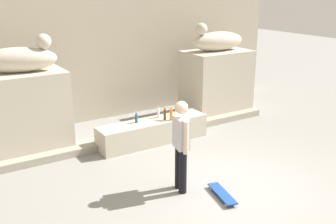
{
  "coord_description": "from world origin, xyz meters",
  "views": [
    {
      "loc": [
        -4.41,
        -4.98,
        3.56
      ],
      "look_at": [
        -0.29,
        1.54,
        1.1
      ],
      "focal_mm": 43.15,
      "sensor_mm": 36.0,
      "label": 1
    }
  ],
  "objects_px": {
    "statue_reclining_left": "(19,59)",
    "bottle_clear": "(158,113)",
    "skateboard": "(222,194)",
    "bottle_brown": "(165,115)",
    "bottle_orange": "(171,115)",
    "skater": "(181,142)",
    "bottle_blue": "(136,118)",
    "statue_reclining_right": "(217,40)"
  },
  "relations": [
    {
      "from": "skateboard",
      "to": "skater",
      "type": "bearing_deg",
      "value": -128.84
    },
    {
      "from": "skateboard",
      "to": "bottle_brown",
      "type": "relative_size",
      "value": 2.67
    },
    {
      "from": "bottle_blue",
      "to": "bottle_clear",
      "type": "bearing_deg",
      "value": 4.48
    },
    {
      "from": "statue_reclining_right",
      "to": "skateboard",
      "type": "relative_size",
      "value": 1.97
    },
    {
      "from": "statue_reclining_left",
      "to": "skateboard",
      "type": "height_order",
      "value": "statue_reclining_left"
    },
    {
      "from": "bottle_blue",
      "to": "bottle_brown",
      "type": "distance_m",
      "value": 0.68
    },
    {
      "from": "bottle_orange",
      "to": "bottle_clear",
      "type": "bearing_deg",
      "value": 113.75
    },
    {
      "from": "bottle_blue",
      "to": "bottle_orange",
      "type": "relative_size",
      "value": 0.79
    },
    {
      "from": "statue_reclining_left",
      "to": "skateboard",
      "type": "distance_m",
      "value": 4.92
    },
    {
      "from": "statue_reclining_right",
      "to": "bottle_blue",
      "type": "height_order",
      "value": "statue_reclining_right"
    },
    {
      "from": "skateboard",
      "to": "bottle_orange",
      "type": "distance_m",
      "value": 2.8
    },
    {
      "from": "skater",
      "to": "bottle_orange",
      "type": "distance_m",
      "value": 2.34
    },
    {
      "from": "statue_reclining_left",
      "to": "bottle_blue",
      "type": "relative_size",
      "value": 6.58
    },
    {
      "from": "skater",
      "to": "bottle_brown",
      "type": "relative_size",
      "value": 5.42
    },
    {
      "from": "statue_reclining_left",
      "to": "bottle_clear",
      "type": "bearing_deg",
      "value": -3.1
    },
    {
      "from": "bottle_clear",
      "to": "bottle_orange",
      "type": "relative_size",
      "value": 0.84
    },
    {
      "from": "statue_reclining_left",
      "to": "bottle_clear",
      "type": "xyz_separation_m",
      "value": [
        2.84,
        -0.84,
        -1.44
      ]
    },
    {
      "from": "statue_reclining_left",
      "to": "bottle_clear",
      "type": "height_order",
      "value": "statue_reclining_left"
    },
    {
      "from": "bottle_orange",
      "to": "bottle_brown",
      "type": "relative_size",
      "value": 1.06
    },
    {
      "from": "skater",
      "to": "bottle_blue",
      "type": "bearing_deg",
      "value": -175.4
    },
    {
      "from": "statue_reclining_left",
      "to": "skater",
      "type": "distance_m",
      "value": 3.9
    },
    {
      "from": "bottle_brown",
      "to": "statue_reclining_right",
      "type": "bearing_deg",
      "value": 24.76
    },
    {
      "from": "skater",
      "to": "bottle_brown",
      "type": "xyz_separation_m",
      "value": [
        1.0,
        2.15,
        -0.26
      ]
    },
    {
      "from": "statue_reclining_left",
      "to": "bottle_orange",
      "type": "distance_m",
      "value": 3.5
    },
    {
      "from": "statue_reclining_right",
      "to": "bottle_clear",
      "type": "xyz_separation_m",
      "value": [
        -2.37,
        -0.85,
        -1.44
      ]
    },
    {
      "from": "bottle_blue",
      "to": "bottle_clear",
      "type": "xyz_separation_m",
      "value": [
        0.62,
        0.05,
        0.01
      ]
    },
    {
      "from": "statue_reclining_right",
      "to": "bottle_clear",
      "type": "distance_m",
      "value": 2.9
    },
    {
      "from": "skater",
      "to": "bottle_blue",
      "type": "height_order",
      "value": "skater"
    },
    {
      "from": "skater",
      "to": "bottle_orange",
      "type": "bearing_deg",
      "value": 164.69
    },
    {
      "from": "bottle_orange",
      "to": "statue_reclining_left",
      "type": "bearing_deg",
      "value": 158.57
    },
    {
      "from": "bottle_clear",
      "to": "bottle_blue",
      "type": "bearing_deg",
      "value": -175.52
    },
    {
      "from": "statue_reclining_right",
      "to": "bottle_blue",
      "type": "relative_size",
      "value": 6.35
    },
    {
      "from": "statue_reclining_left",
      "to": "bottle_brown",
      "type": "height_order",
      "value": "statue_reclining_left"
    },
    {
      "from": "bottle_clear",
      "to": "bottle_orange",
      "type": "height_order",
      "value": "bottle_orange"
    },
    {
      "from": "statue_reclining_right",
      "to": "skater",
      "type": "xyz_separation_m",
      "value": [
        -3.34,
        -3.23,
        -1.16
      ]
    },
    {
      "from": "skateboard",
      "to": "bottle_brown",
      "type": "xyz_separation_m",
      "value": [
        0.53,
        2.76,
        0.6
      ]
    },
    {
      "from": "statue_reclining_left",
      "to": "skater",
      "type": "height_order",
      "value": "statue_reclining_left"
    },
    {
      "from": "skater",
      "to": "bottle_brown",
      "type": "height_order",
      "value": "skater"
    },
    {
      "from": "statue_reclining_right",
      "to": "bottle_blue",
      "type": "xyz_separation_m",
      "value": [
        -2.99,
        -0.9,
        -1.44
      ]
    },
    {
      "from": "bottle_orange",
      "to": "bottle_blue",
      "type": "bearing_deg",
      "value": 159.65
    },
    {
      "from": "statue_reclining_right",
      "to": "skateboard",
      "type": "xyz_separation_m",
      "value": [
        -2.87,
        -3.83,
        -2.02
      ]
    },
    {
      "from": "skater",
      "to": "bottle_blue",
      "type": "distance_m",
      "value": 2.37
    }
  ]
}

